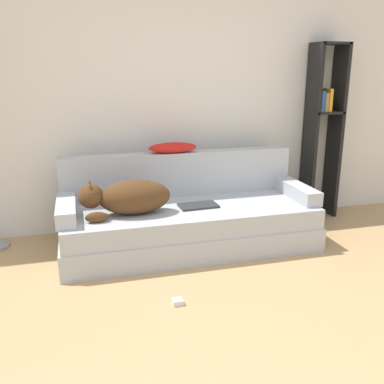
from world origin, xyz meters
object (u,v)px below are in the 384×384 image
at_px(laptop, 198,206).
at_px(bookshelf, 323,125).
at_px(dog, 128,197).
at_px(power_adapter, 178,302).
at_px(couch, 189,227).
at_px(throw_pillow, 173,148).

bearing_deg(laptop, bookshelf, 16.84).
xyz_separation_m(dog, laptop, (0.60, 0.04, -0.13)).
height_order(laptop, bookshelf, bookshelf).
bearing_deg(power_adapter, couch, 70.57).
xyz_separation_m(dog, throw_pillow, (0.47, 0.43, 0.30)).
relative_size(laptop, bookshelf, 0.19).
xyz_separation_m(couch, laptop, (0.07, -0.04, 0.20)).
bearing_deg(throw_pillow, dog, -137.30).
bearing_deg(couch, dog, -171.11).
xyz_separation_m(throw_pillow, bookshelf, (1.61, 0.14, 0.14)).
height_order(bookshelf, power_adapter, bookshelf).
bearing_deg(couch, power_adapter, -109.43).
bearing_deg(couch, throw_pillow, 99.87).
bearing_deg(power_adapter, bookshelf, 36.74).
distance_m(laptop, bookshelf, 1.67).
height_order(dog, power_adapter, dog).
distance_m(dog, power_adapter, 0.99).
height_order(laptop, throw_pillow, throw_pillow).
distance_m(throw_pillow, bookshelf, 1.62).
height_order(throw_pillow, power_adapter, throw_pillow).
bearing_deg(bookshelf, couch, -162.53).
xyz_separation_m(couch, power_adapter, (-0.32, -0.91, -0.17)).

